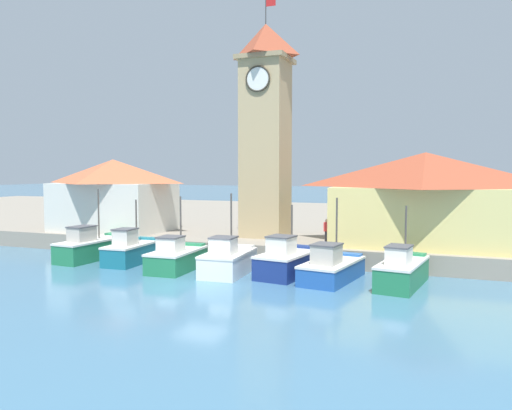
# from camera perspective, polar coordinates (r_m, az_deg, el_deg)

# --- Properties ---
(ground_plane) EXTENTS (300.00, 300.00, 0.00)m
(ground_plane) POSITION_cam_1_polar(r_m,az_deg,el_deg) (25.68, -6.30, -9.04)
(ground_plane) COLOR teal
(quay_wharf) EXTENTS (120.00, 40.00, 1.16)m
(quay_wharf) POSITION_cam_1_polar(r_m,az_deg,el_deg) (50.09, 7.40, -1.99)
(quay_wharf) COLOR gray
(quay_wharf) RESTS_ON ground
(fishing_boat_far_left) EXTENTS (2.19, 5.34, 4.55)m
(fishing_boat_far_left) POSITION_cam_1_polar(r_m,az_deg,el_deg) (34.09, -18.28, -4.59)
(fishing_boat_far_left) COLOR #237A4C
(fishing_boat_far_left) RESTS_ON ground
(fishing_boat_left_outer) EXTENTS (2.04, 4.42, 3.93)m
(fishing_boat_left_outer) POSITION_cam_1_polar(r_m,az_deg,el_deg) (32.09, -14.03, -5.08)
(fishing_boat_left_outer) COLOR #196B7F
(fishing_boat_left_outer) RESTS_ON ground
(fishing_boat_left_inner) EXTENTS (2.26, 4.35, 4.26)m
(fishing_boat_left_inner) POSITION_cam_1_polar(r_m,az_deg,el_deg) (29.32, -9.07, -5.96)
(fishing_boat_left_inner) COLOR #237A4C
(fishing_boat_left_inner) RESTS_ON ground
(fishing_boat_mid_left) EXTENTS (2.36, 4.31, 4.48)m
(fishing_boat_mid_left) POSITION_cam_1_polar(r_m,az_deg,el_deg) (27.91, -3.24, -6.34)
(fishing_boat_mid_left) COLOR silver
(fishing_boat_mid_left) RESTS_ON ground
(fishing_boat_center) EXTENTS (2.77, 4.66, 3.86)m
(fishing_boat_center) POSITION_cam_1_polar(r_m,az_deg,el_deg) (27.51, 3.56, -6.43)
(fishing_boat_center) COLOR navy
(fishing_boat_center) RESTS_ON ground
(fishing_boat_mid_right) EXTENTS (2.85, 5.03, 4.32)m
(fishing_boat_mid_right) POSITION_cam_1_polar(r_m,az_deg,el_deg) (26.54, 8.64, -7.10)
(fishing_boat_mid_right) COLOR #2356A8
(fishing_boat_mid_right) RESTS_ON ground
(fishing_boat_right_inner) EXTENTS (2.46, 4.92, 3.99)m
(fishing_boat_right_inner) POSITION_cam_1_polar(r_m,az_deg,el_deg) (26.06, 16.35, -7.25)
(fishing_boat_right_inner) COLOR #237A4C
(fishing_boat_right_inner) RESTS_ON ground
(clock_tower) EXTENTS (3.42, 3.42, 16.18)m
(clock_tower) POSITION_cam_1_polar(r_m,az_deg,el_deg) (34.81, 1.10, 9.03)
(clock_tower) COLOR tan
(clock_tower) RESTS_ON quay_wharf
(warehouse_left) EXTENTS (8.65, 6.09, 5.44)m
(warehouse_left) POSITION_cam_1_polar(r_m,az_deg,el_deg) (39.68, -15.96, 1.20)
(warehouse_left) COLOR silver
(warehouse_left) RESTS_ON quay_wharf
(warehouse_right) EXTENTS (11.15, 6.78, 5.72)m
(warehouse_right) POSITION_cam_1_polar(r_m,az_deg,el_deg) (32.39, 18.73, 0.78)
(warehouse_right) COLOR #E5D17A
(warehouse_right) RESTS_ON quay_wharf
(dock_worker_near_tower) EXTENTS (0.34, 0.22, 1.62)m
(dock_worker_near_tower) POSITION_cam_1_polar(r_m,az_deg,el_deg) (31.09, 9.95, -3.04)
(dock_worker_near_tower) COLOR #33333D
(dock_worker_near_tower) RESTS_ON quay_wharf
(dock_worker_along_quay) EXTENTS (0.34, 0.22, 1.62)m
(dock_worker_along_quay) POSITION_cam_1_polar(r_m,az_deg,el_deg) (31.16, 8.07, -3.00)
(dock_worker_along_quay) COLOR #33333D
(dock_worker_along_quay) RESTS_ON quay_wharf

